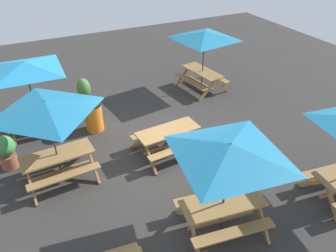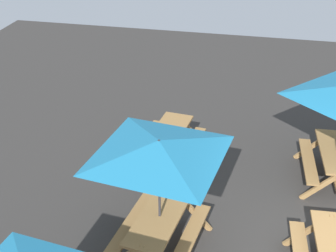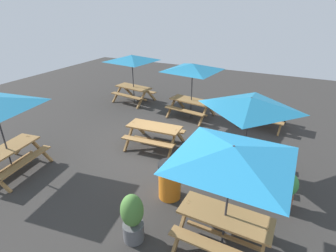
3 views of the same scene
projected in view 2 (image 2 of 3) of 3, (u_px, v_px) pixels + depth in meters
picnic_table_1 at (168, 139)px, 10.80m from camera, size 1.93×1.70×0.81m
picnic_table_5 at (159, 157)px, 7.54m from camera, size 2.80×2.80×2.34m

